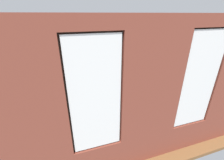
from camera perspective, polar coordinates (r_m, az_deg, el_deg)
ground_plane at (r=5.98m, az=-0.65°, el=-8.19°), size 6.23×6.11×0.10m
brick_wall_with_windows at (r=3.09m, az=14.41°, el=-8.31°), size 5.63×0.30×3.14m
white_wall_right at (r=5.05m, az=-31.44°, el=2.34°), size 0.10×5.11×3.14m
couch_by_window at (r=4.29m, az=9.55°, el=-17.22°), size 1.88×0.87×0.80m
couch_left at (r=6.22m, az=20.11°, el=-4.41°), size 0.90×1.81×0.80m
coffee_table at (r=6.12m, az=-3.77°, el=-2.69°), size 1.51×0.79×0.45m
cup_ceramic at (r=5.99m, az=-2.46°, el=-2.13°), size 0.09×0.09×0.11m
candle_jar at (r=6.30m, az=-0.46°, el=-0.81°), size 0.08×0.08×0.10m
table_plant_small at (r=5.85m, az=-7.82°, el=-2.13°), size 0.16×0.16×0.26m
remote_black at (r=6.14m, az=-5.72°, el=-2.01°), size 0.17×0.14×0.02m
remote_gray at (r=6.09m, az=-3.79°, el=-2.16°), size 0.18×0.09×0.02m
media_console at (r=5.92m, az=-25.07°, el=-7.74°), size 1.18×0.42×0.50m
tv_flatscreen at (r=5.65m, az=-26.11°, el=-2.52°), size 1.03×0.20×0.70m
papasan_chair at (r=7.28m, az=-7.91°, el=1.94°), size 1.06×1.06×0.68m
potted_plant_mid_room_small at (r=7.04m, az=5.16°, el=1.75°), size 0.51×0.51×0.74m
potted_plant_by_left_couch at (r=7.05m, az=10.92°, el=-0.82°), size 0.20×0.20×0.37m
potted_plant_between_couches at (r=4.80m, az=24.70°, el=-8.43°), size 0.82×0.92×1.28m
potted_plant_near_tv at (r=4.69m, az=-20.47°, el=-7.91°), size 1.00×1.08×1.45m
potted_plant_corner_far_left at (r=5.23m, az=31.82°, el=-7.42°), size 0.72×0.72×1.20m
potted_plant_beside_window_right at (r=3.71m, az=-23.68°, el=-20.36°), size 0.77×0.78×1.16m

